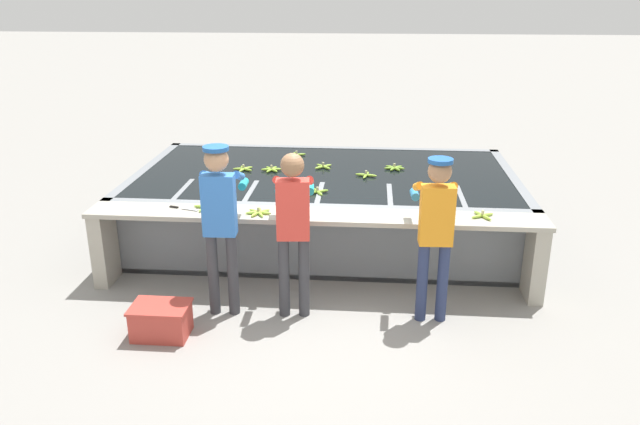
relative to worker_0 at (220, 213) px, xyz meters
name	(u,v)px	position (x,y,z in m)	size (l,w,h in m)	color
ground_plane	(312,299)	(0.87, 0.34, -1.08)	(80.00, 80.00, 0.00)	gray
wash_tank	(325,205)	(0.87, 2.15, -0.64)	(4.91, 2.75, 0.89)	gray
work_ledge	(314,235)	(0.87, 0.57, -0.44)	(4.91, 0.45, 0.89)	#A8A393
worker_0	(220,213)	(0.00, 0.00, 0.00)	(0.42, 0.73, 1.76)	#38383D
worker_1	(293,220)	(0.72, 0.02, -0.06)	(0.44, 0.73, 1.70)	#38383D
worker_2	(436,224)	(2.10, 0.04, -0.06)	(0.42, 0.73, 1.68)	navy
banana_bunch_floating_0	(272,169)	(0.16, 2.18, -0.17)	(0.28, 0.28, 0.08)	#8CB738
banana_bunch_floating_1	(323,166)	(0.83, 2.36, -0.17)	(0.23, 0.23, 0.08)	#93BC3D
banana_bunch_floating_2	(296,155)	(0.40, 2.94, -0.17)	(0.27, 0.27, 0.08)	#7FAD33
banana_bunch_floating_3	(317,192)	(0.85, 1.28, -0.17)	(0.26, 0.26, 0.08)	#7FAD33
banana_bunch_floating_4	(244,169)	(-0.21, 2.17, -0.17)	(0.27, 0.28, 0.08)	#93BC3D
banana_bunch_floating_5	(366,175)	(1.40, 2.01, -0.17)	(0.28, 0.28, 0.08)	#8CB738
banana_bunch_floating_6	(394,168)	(1.77, 2.38, -0.17)	(0.28, 0.28, 0.08)	#75A333
banana_bunch_ledge_0	(259,212)	(0.28, 0.51, -0.17)	(0.28, 0.28, 0.08)	#9EC642
banana_bunch_ledge_1	(482,216)	(2.64, 0.61, -0.17)	(0.26, 0.26, 0.08)	#93BC3D
banana_bunch_ledge_2	(205,207)	(-0.32, 0.63, -0.17)	(0.28, 0.28, 0.08)	#93BC3D
knife_0	(180,208)	(-0.61, 0.61, -0.18)	(0.34, 0.13, 0.02)	silver
crate	(161,321)	(-0.50, -0.53, -0.92)	(0.55, 0.39, 0.32)	#B73D33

